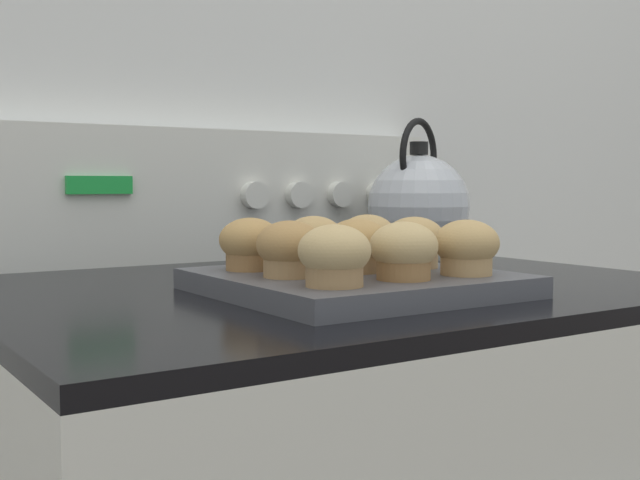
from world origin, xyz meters
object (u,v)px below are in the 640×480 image
at_px(muffin_r2_c1, 314,241).
at_px(muffin_r2_c2, 368,239).
at_px(muffin_r0_c2, 466,248).
at_px(tea_kettle, 419,204).
at_px(muffin_r1_c1, 357,246).
at_px(muffin_r0_c1, 404,251).
at_px(muffin_r0_c0, 334,256).
at_px(muffin_r1_c0, 290,249).
at_px(muffin_pan, 354,283).
at_px(muffin_r1_c2, 414,243).
at_px(muffin_r2_c0, 250,244).

height_order(muffin_r2_c1, muffin_r2_c2, same).
bearing_deg(muffin_r0_c2, tea_kettle, 55.84).
bearing_deg(muffin_r1_c1, muffin_r2_c2, 47.74).
bearing_deg(muffin_r0_c2, muffin_r0_c1, 177.93).
distance_m(muffin_r0_c0, muffin_r1_c0, 0.08).
distance_m(muffin_r0_c1, muffin_r1_c0, 0.11).
bearing_deg(muffin_pan, muffin_r1_c0, 179.77).
relative_size(muffin_r0_c2, muffin_r2_c1, 1.00).
relative_size(muffin_r0_c2, muffin_r1_c2, 1.00).
bearing_deg(muffin_r0_c1, muffin_r1_c2, 44.67).
xyz_separation_m(muffin_r0_c1, muffin_r2_c2, (0.08, 0.16, 0.00)).
distance_m(muffin_r0_c2, muffin_r2_c2, 0.16).
xyz_separation_m(muffin_r0_c0, muffin_r2_c0, (0.00, 0.16, 0.00)).
distance_m(muffin_r1_c0, muffin_r2_c1, 0.11).
height_order(muffin_pan, muffin_r2_c1, muffin_r2_c1).
bearing_deg(muffin_r0_c1, muffin_r2_c2, 64.39).
distance_m(muffin_r1_c2, muffin_r2_c0, 0.18).
xyz_separation_m(muffin_pan, tea_kettle, (0.33, 0.28, 0.07)).
relative_size(muffin_r0_c1, muffin_r2_c1, 1.00).
relative_size(muffin_r1_c0, tea_kettle, 0.31).
height_order(muffin_r0_c0, muffin_r0_c2, same).
distance_m(muffin_r0_c1, muffin_r2_c0, 0.18).
bearing_deg(muffin_r0_c1, muffin_r1_c0, 135.43).
xyz_separation_m(muffin_r0_c2, muffin_r2_c0, (-0.16, 0.16, 0.00)).
xyz_separation_m(muffin_pan, muffin_r0_c1, (0.00, -0.08, 0.04)).
height_order(muffin_r0_c1, muffin_r0_c2, same).
xyz_separation_m(muffin_r2_c1, tea_kettle, (0.33, 0.20, 0.03)).
height_order(muffin_r0_c1, muffin_r1_c1, same).
xyz_separation_m(muffin_r2_c1, muffin_r2_c2, (0.08, 0.00, 0.00)).
bearing_deg(muffin_r1_c1, muffin_r0_c2, -45.59).
bearing_deg(muffin_r2_c2, muffin_r2_c0, -179.00).
xyz_separation_m(muffin_pan, muffin_r2_c0, (-0.08, 0.08, 0.04)).
distance_m(muffin_r0_c2, muffin_r2_c1, 0.18).
height_order(muffin_r2_c0, tea_kettle, tea_kettle).
xyz_separation_m(muffin_r0_c2, muffin_r2_c2, (-0.00, 0.16, 0.00)).
relative_size(muffin_r2_c0, tea_kettle, 0.31).
bearing_deg(muffin_r0_c0, muffin_pan, 45.41).
xyz_separation_m(muffin_r0_c1, muffin_r0_c2, (0.08, -0.00, 0.00)).
distance_m(muffin_r0_c0, muffin_r2_c0, 0.16).
height_order(muffin_r0_c1, muffin_r1_c2, same).
bearing_deg(muffin_r2_c0, tea_kettle, 26.39).
xyz_separation_m(muffin_pan, muffin_r0_c0, (-0.08, -0.08, 0.04)).
height_order(muffin_pan, muffin_r1_c0, muffin_r1_c0).
height_order(muffin_r0_c2, muffin_r2_c2, same).
height_order(muffin_r2_c0, muffin_r2_c1, same).
height_order(muffin_r0_c0, muffin_r1_c1, same).
bearing_deg(muffin_r1_c2, muffin_r1_c1, -177.89).
bearing_deg(muffin_r1_c2, muffin_pan, -179.08).
distance_m(muffin_pan, muffin_r1_c2, 0.09).
distance_m(muffin_r1_c1, muffin_r2_c2, 0.11).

